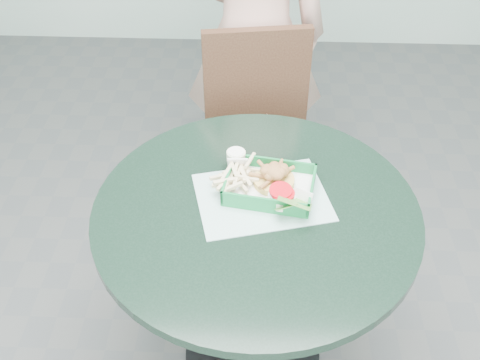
{
  "coord_description": "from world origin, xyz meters",
  "views": [
    {
      "loc": [
        0.0,
        -1.14,
        1.87
      ],
      "look_at": [
        -0.05,
        0.1,
        0.78
      ],
      "focal_mm": 42.0,
      "sensor_mm": 36.0,
      "label": 1
    }
  ],
  "objects_px": {
    "diner_person": "(254,19)",
    "food_basket": "(269,193)",
    "cafe_table": "(255,252)",
    "crab_sandwich": "(273,179)",
    "sauce_ramekin": "(230,164)",
    "dining_chair": "(255,133)"
  },
  "relations": [
    {
      "from": "dining_chair",
      "to": "crab_sandwich",
      "type": "height_order",
      "value": "dining_chair"
    },
    {
      "from": "diner_person",
      "to": "food_basket",
      "type": "distance_m",
      "value": 0.89
    },
    {
      "from": "food_basket",
      "to": "sauce_ramekin",
      "type": "relative_size",
      "value": 4.34
    },
    {
      "from": "diner_person",
      "to": "food_basket",
      "type": "bearing_deg",
      "value": 92.64
    },
    {
      "from": "crab_sandwich",
      "to": "sauce_ramekin",
      "type": "height_order",
      "value": "crab_sandwich"
    },
    {
      "from": "sauce_ramekin",
      "to": "dining_chair",
      "type": "bearing_deg",
      "value": 82.62
    },
    {
      "from": "diner_person",
      "to": "sauce_ramekin",
      "type": "bearing_deg",
      "value": 84.59
    },
    {
      "from": "food_basket",
      "to": "sauce_ramekin",
      "type": "xyz_separation_m",
      "value": [
        -0.12,
        0.08,
        0.03
      ]
    },
    {
      "from": "cafe_table",
      "to": "sauce_ramekin",
      "type": "relative_size",
      "value": 16.17
    },
    {
      "from": "food_basket",
      "to": "crab_sandwich",
      "type": "height_order",
      "value": "crab_sandwich"
    },
    {
      "from": "food_basket",
      "to": "cafe_table",
      "type": "bearing_deg",
      "value": -118.85
    },
    {
      "from": "diner_person",
      "to": "dining_chair",
      "type": "bearing_deg",
      "value": 91.68
    },
    {
      "from": "dining_chair",
      "to": "diner_person",
      "type": "relative_size",
      "value": 0.52
    },
    {
      "from": "sauce_ramekin",
      "to": "crab_sandwich",
      "type": "bearing_deg",
      "value": -26.52
    },
    {
      "from": "cafe_table",
      "to": "crab_sandwich",
      "type": "height_order",
      "value": "crab_sandwich"
    },
    {
      "from": "cafe_table",
      "to": "crab_sandwich",
      "type": "xyz_separation_m",
      "value": [
        0.05,
        0.09,
        0.22
      ]
    },
    {
      "from": "food_basket",
      "to": "crab_sandwich",
      "type": "distance_m",
      "value": 0.04
    },
    {
      "from": "cafe_table",
      "to": "crab_sandwich",
      "type": "relative_size",
      "value": 7.79
    },
    {
      "from": "cafe_table",
      "to": "dining_chair",
      "type": "height_order",
      "value": "dining_chair"
    },
    {
      "from": "dining_chair",
      "to": "food_basket",
      "type": "xyz_separation_m",
      "value": [
        0.05,
        -0.61,
        0.23
      ]
    },
    {
      "from": "cafe_table",
      "to": "sauce_ramekin",
      "type": "distance_m",
      "value": 0.28
    },
    {
      "from": "diner_person",
      "to": "sauce_ramekin",
      "type": "relative_size",
      "value": 30.94
    }
  ]
}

